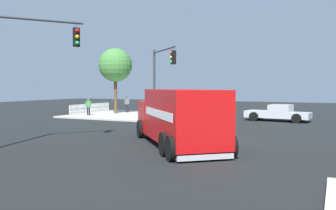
{
  "coord_description": "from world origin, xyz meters",
  "views": [
    {
      "loc": [
        18.09,
        6.69,
        2.89
      ],
      "look_at": [
        2.65,
        -0.71,
        1.99
      ],
      "focal_mm": 37.56,
      "sensor_mm": 36.0,
      "label": 1
    }
  ],
  "objects_px": {
    "traffic_light_secondary": "(23,60)",
    "pedestrian_near_corner": "(88,106)",
    "pickup_silver": "(278,112)",
    "shade_tree_near": "(115,65)",
    "pedestrian_crossing": "(127,103)",
    "delivery_truck": "(178,117)",
    "traffic_light_primary": "(160,73)"
  },
  "relations": [
    {
      "from": "pedestrian_crossing",
      "to": "shade_tree_near",
      "type": "bearing_deg",
      "value": -8.53
    },
    {
      "from": "shade_tree_near",
      "to": "pedestrian_near_corner",
      "type": "bearing_deg",
      "value": -16.72
    },
    {
      "from": "pedestrian_near_corner",
      "to": "shade_tree_near",
      "type": "bearing_deg",
      "value": 163.28
    },
    {
      "from": "traffic_light_primary",
      "to": "pedestrian_crossing",
      "type": "relative_size",
      "value": 3.35
    },
    {
      "from": "delivery_truck",
      "to": "pedestrian_near_corner",
      "type": "distance_m",
      "value": 18.62
    },
    {
      "from": "delivery_truck",
      "to": "traffic_light_primary",
      "type": "relative_size",
      "value": 1.34
    },
    {
      "from": "pickup_silver",
      "to": "shade_tree_near",
      "type": "xyz_separation_m",
      "value": [
        0.23,
        -16.1,
        4.33
      ]
    },
    {
      "from": "pickup_silver",
      "to": "shade_tree_near",
      "type": "distance_m",
      "value": 16.67
    },
    {
      "from": "traffic_light_secondary",
      "to": "shade_tree_near",
      "type": "relative_size",
      "value": 0.96
    },
    {
      "from": "traffic_light_secondary",
      "to": "pedestrian_crossing",
      "type": "distance_m",
      "value": 21.04
    },
    {
      "from": "shade_tree_near",
      "to": "pedestrian_crossing",
      "type": "bearing_deg",
      "value": 171.47
    },
    {
      "from": "pickup_silver",
      "to": "traffic_light_primary",
      "type": "bearing_deg",
      "value": -53.25
    },
    {
      "from": "pedestrian_near_corner",
      "to": "pedestrian_crossing",
      "type": "distance_m",
      "value": 5.06
    },
    {
      "from": "pedestrian_crossing",
      "to": "traffic_light_secondary",
      "type": "bearing_deg",
      "value": 18.65
    },
    {
      "from": "traffic_light_primary",
      "to": "pedestrian_crossing",
      "type": "xyz_separation_m",
      "value": [
        -7.49,
        -7.81,
        -2.85
      ]
    },
    {
      "from": "delivery_truck",
      "to": "traffic_light_primary",
      "type": "xyz_separation_m",
      "value": [
        -9.03,
        -5.54,
        2.53
      ]
    },
    {
      "from": "delivery_truck",
      "to": "pedestrian_crossing",
      "type": "xyz_separation_m",
      "value": [
        -16.52,
        -13.35,
        -0.32
      ]
    },
    {
      "from": "traffic_light_primary",
      "to": "shade_tree_near",
      "type": "distance_m",
      "value": 9.97
    },
    {
      "from": "traffic_light_secondary",
      "to": "pedestrian_near_corner",
      "type": "height_order",
      "value": "traffic_light_secondary"
    },
    {
      "from": "delivery_truck",
      "to": "pedestrian_near_corner",
      "type": "height_order",
      "value": "delivery_truck"
    },
    {
      "from": "traffic_light_secondary",
      "to": "pedestrian_near_corner",
      "type": "bearing_deg",
      "value": -152.0
    },
    {
      "from": "traffic_light_primary",
      "to": "pickup_silver",
      "type": "xyz_separation_m",
      "value": [
        -5.99,
        8.03,
        -3.25
      ]
    },
    {
      "from": "pedestrian_crossing",
      "to": "delivery_truck",
      "type": "bearing_deg",
      "value": 38.95
    },
    {
      "from": "pedestrian_near_corner",
      "to": "shade_tree_near",
      "type": "xyz_separation_m",
      "value": [
        -3.19,
        0.96,
        4.03
      ]
    },
    {
      "from": "traffic_light_secondary",
      "to": "pedestrian_crossing",
      "type": "bearing_deg",
      "value": -161.35
    },
    {
      "from": "traffic_light_secondary",
      "to": "pickup_silver",
      "type": "distance_m",
      "value": 20.7
    },
    {
      "from": "delivery_truck",
      "to": "traffic_light_primary",
      "type": "height_order",
      "value": "traffic_light_primary"
    },
    {
      "from": "pickup_silver",
      "to": "pedestrian_near_corner",
      "type": "relative_size",
      "value": 3.41
    },
    {
      "from": "delivery_truck",
      "to": "shade_tree_near",
      "type": "bearing_deg",
      "value": -137.37
    },
    {
      "from": "traffic_light_primary",
      "to": "pickup_silver",
      "type": "height_order",
      "value": "traffic_light_primary"
    },
    {
      "from": "traffic_light_secondary",
      "to": "pedestrian_near_corner",
      "type": "xyz_separation_m",
      "value": [
        -14.81,
        -7.87,
        -3.15
      ]
    },
    {
      "from": "pedestrian_near_corner",
      "to": "shade_tree_near",
      "type": "relative_size",
      "value": 0.24
    }
  ]
}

